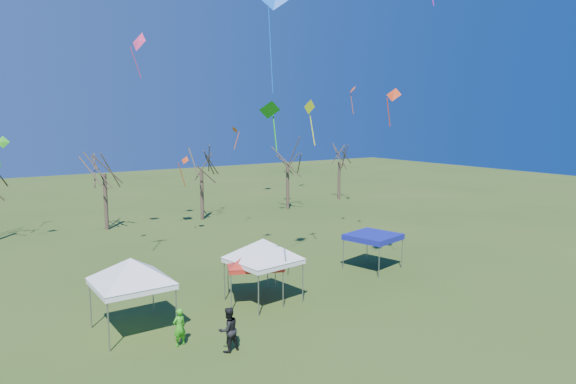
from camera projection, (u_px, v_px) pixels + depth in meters
name	position (u px, v px, depth m)	size (l,w,h in m)	color
ground	(301.00, 318.00, 23.63)	(140.00, 140.00, 0.00)	#2F4C18
tree_2	(103.00, 154.00, 41.45)	(3.71, 3.71, 8.18)	#3D2D21
tree_3	(201.00, 152.00, 45.84)	(3.59, 3.59, 7.91)	#3D2D21
tree_4	(288.00, 149.00, 50.95)	(3.58, 3.58, 7.89)	#3D2D21
tree_5	(340.00, 149.00, 57.30)	(3.39, 3.39, 7.46)	#3D2D21
tent_white_west	(131.00, 263.00, 21.77)	(4.27, 4.27, 3.77)	gray
tent_white_mid	(263.00, 243.00, 25.40)	(4.20, 4.20, 3.73)	gray
tent_red	(254.00, 248.00, 25.60)	(3.55, 3.55, 3.35)	gray
tent_blue	(373.00, 237.00, 31.14)	(3.30, 3.30, 2.16)	gray
person_green	(179.00, 327.00, 20.68)	(0.57, 0.38, 1.57)	green
person_dark	(228.00, 330.00, 20.17)	(0.87, 0.68, 1.80)	black
kite_1	(270.00, 110.00, 19.75)	(1.00, 0.79, 1.95)	#16951C
kite_11	(138.00, 42.00, 34.74)	(1.07, 1.53, 3.08)	#E73368
kite_17	(309.00, 108.00, 32.37)	(0.97, 0.57, 2.92)	#E9FF1A
kite_22	(185.00, 162.00, 38.70)	(0.85, 0.92, 2.42)	red
kite_12	(353.00, 90.00, 48.90)	(0.91, 1.06, 2.75)	#D74214
kite_13	(3.00, 143.00, 35.43)	(0.91, 0.64, 2.26)	green
kite_19	(235.00, 130.00, 40.63)	(0.51, 0.72, 1.89)	#D5490B
kite_27	(394.00, 95.00, 27.58)	(0.82, 1.00, 2.10)	red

